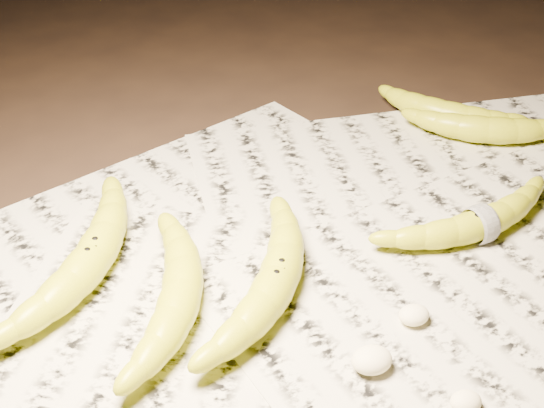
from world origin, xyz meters
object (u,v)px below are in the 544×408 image
object	(u,v)px
banana_left_a	(91,256)
banana_left_b	(181,291)
banana_taped	(480,221)
banana_center	(277,278)
banana_upper_a	(487,127)
banana_upper_b	(444,110)

from	to	relation	value
banana_left_a	banana_left_b	world-z (taller)	banana_left_a
banana_left_a	banana_taped	distance (m)	0.41
banana_center	banana_taped	size ratio (longest dim) A/B	1.08
banana_left_a	banana_center	bearing A→B (deg)	-86.01
banana_taped	banana_left_a	bearing A→B (deg)	160.93
banana_upper_a	banana_left_b	bearing A→B (deg)	-129.83
banana_left_b	banana_upper_b	xyz separation A→B (m)	(0.41, 0.25, -0.00)
banana_left_a	banana_center	distance (m)	0.19
banana_center	banana_upper_b	world-z (taller)	banana_center
banana_left_b	banana_taped	world-z (taller)	banana_left_b
banana_upper_a	banana_taped	bearing A→B (deg)	-95.93
banana_center	banana_taped	distance (m)	0.24
banana_upper_a	banana_center	bearing A→B (deg)	-123.29
banana_center	banana_taped	xyz separation A→B (m)	(0.24, 0.02, -0.00)
banana_taped	banana_upper_a	xyz separation A→B (m)	(0.11, 0.18, 0.00)
banana_left_b	banana_taped	xyz separation A→B (m)	(0.33, 0.01, -0.00)
banana_taped	banana_upper_b	distance (m)	0.25
banana_center	banana_upper_a	xyz separation A→B (m)	(0.35, 0.20, -0.00)
banana_upper_a	banana_left_a	bearing A→B (deg)	-140.80
banana_center	banana_upper_a	bearing A→B (deg)	-25.73
banana_left_a	banana_upper_b	distance (m)	0.52
banana_upper_a	banana_upper_b	distance (m)	0.07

